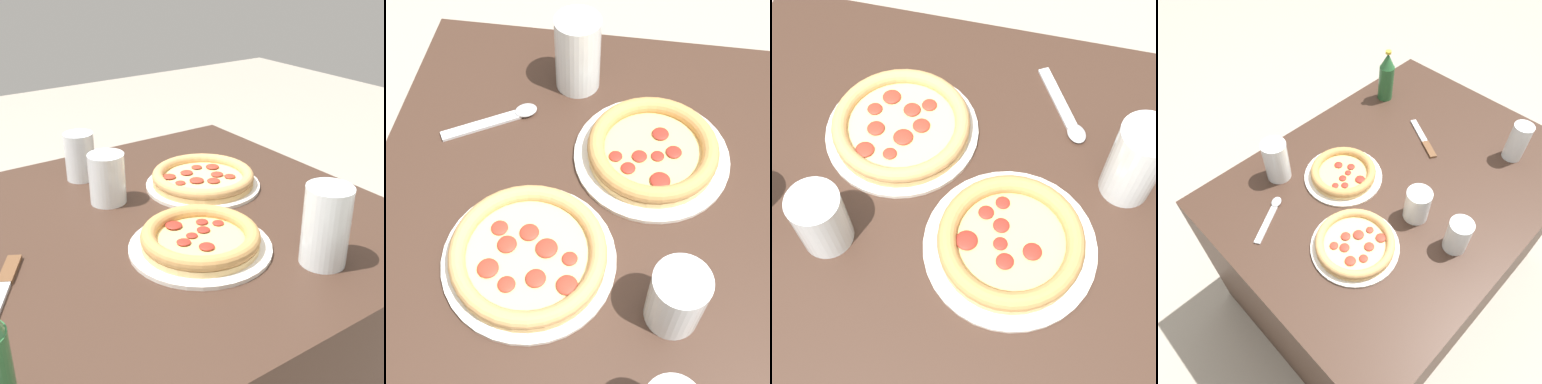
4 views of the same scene
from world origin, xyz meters
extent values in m
plane|color=#A89E8E|center=(0.00, 0.00, 0.00)|extent=(8.00, 8.00, 0.00)
cube|color=#3D281E|center=(0.00, 0.00, 0.36)|extent=(1.22, 0.90, 0.73)
cylinder|color=silver|center=(-0.31, -0.09, 0.73)|extent=(0.27, 0.27, 0.01)
cylinder|color=tan|center=(-0.31, -0.09, 0.74)|extent=(0.24, 0.24, 0.01)
cylinder|color=#EACC7F|center=(-0.31, -0.09, 0.75)|extent=(0.21, 0.21, 0.00)
torus|color=tan|center=(-0.31, -0.09, 0.76)|extent=(0.24, 0.24, 0.03)
ellipsoid|color=#A83323|center=(-0.34, -0.08, 0.76)|extent=(0.03, 0.03, 0.01)
ellipsoid|color=#A83323|center=(-0.29, -0.13, 0.76)|extent=(0.03, 0.03, 0.01)
ellipsoid|color=#A83323|center=(-0.24, -0.13, 0.76)|extent=(0.03, 0.03, 0.01)
ellipsoid|color=#A83323|center=(-0.36, -0.05, 0.76)|extent=(0.03, 0.03, 0.01)
ellipsoid|color=#A83323|center=(-0.33, -0.14, 0.76)|extent=(0.03, 0.03, 0.01)
ellipsoid|color=#A83323|center=(-0.36, -0.12, 0.76)|extent=(0.03, 0.03, 0.01)
ellipsoid|color=#A83323|center=(-0.24, -0.09, 0.76)|extent=(0.02, 0.02, 0.01)
ellipsoid|color=#A83323|center=(-0.28, -0.08, 0.76)|extent=(0.03, 0.03, 0.01)
ellipsoid|color=#A83323|center=(-0.31, -0.05, 0.76)|extent=(0.03, 0.03, 0.01)
cylinder|color=silver|center=(-0.14, 0.14, 0.73)|extent=(0.27, 0.27, 0.01)
cylinder|color=#DBB775|center=(-0.14, 0.14, 0.74)|extent=(0.22, 0.22, 0.01)
cylinder|color=#E5C170|center=(-0.14, 0.14, 0.75)|extent=(0.20, 0.20, 0.00)
torus|color=tan|center=(-0.14, 0.14, 0.76)|extent=(0.23, 0.23, 0.03)
ellipsoid|color=maroon|center=(-0.16, 0.12, 0.76)|extent=(0.03, 0.03, 0.01)
ellipsoid|color=maroon|center=(-0.13, 0.13, 0.76)|extent=(0.02, 0.02, 0.00)
ellipsoid|color=maroon|center=(-0.17, 0.09, 0.76)|extent=(0.02, 0.02, 0.01)
ellipsoid|color=maroon|center=(-0.10, 0.14, 0.76)|extent=(0.03, 0.03, 0.01)
ellipsoid|color=maroon|center=(-0.12, 0.07, 0.76)|extent=(0.03, 0.03, 0.01)
ellipsoid|color=maroon|center=(-0.20, 0.11, 0.76)|extent=(0.02, 0.02, 0.01)
ellipsoid|color=maroon|center=(-0.13, 0.17, 0.76)|extent=(0.03, 0.03, 0.01)
cylinder|color=white|center=(-0.09, -0.14, 0.79)|extent=(0.08, 0.08, 0.11)
cylinder|color=silver|center=(-0.09, -0.14, 0.76)|extent=(0.07, 0.07, 0.05)
cylinder|color=white|center=(-0.29, 0.30, 0.80)|extent=(0.08, 0.08, 0.15)
cylinder|color=orange|center=(-0.29, 0.30, 0.78)|extent=(0.07, 0.07, 0.09)
cylinder|color=white|center=(0.37, -0.22, 0.80)|extent=(0.07, 0.07, 0.14)
cylinder|color=black|center=(0.37, -0.22, 0.78)|extent=(0.06, 0.06, 0.09)
cylinder|color=white|center=(-0.09, -0.29, 0.79)|extent=(0.07, 0.07, 0.12)
cylinder|color=#F4A323|center=(-0.09, -0.29, 0.77)|extent=(0.06, 0.06, 0.08)
cylinder|color=#286033|center=(0.30, 0.34, 0.80)|extent=(0.06, 0.06, 0.14)
cone|color=#286033|center=(0.30, 0.34, 0.90)|extent=(0.06, 0.06, 0.06)
cylinder|color=gold|center=(0.30, 0.34, 0.94)|extent=(0.02, 0.02, 0.01)
cube|color=brown|center=(0.18, 0.01, 0.73)|extent=(0.06, 0.09, 0.01)
cube|color=silver|center=(0.23, 0.10, 0.73)|extent=(0.08, 0.12, 0.01)
cube|color=silver|center=(-0.45, 0.17, 0.73)|extent=(0.14, 0.09, 0.01)
ellipsoid|color=silver|center=(-0.37, 0.21, 0.74)|extent=(0.05, 0.05, 0.01)
camera|label=1|loc=(0.37, 0.84, 1.25)|focal=50.00mm
camera|label=2|loc=(-0.18, -0.44, 1.47)|focal=50.00mm
camera|label=3|loc=(0.21, 0.15, 1.49)|focal=50.00mm
camera|label=4|loc=(-0.73, -0.49, 1.71)|focal=35.00mm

